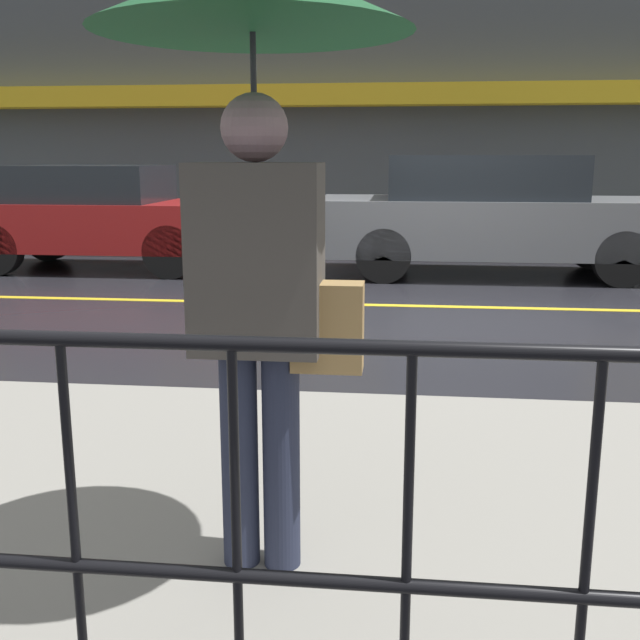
{
  "coord_description": "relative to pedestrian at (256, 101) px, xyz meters",
  "views": [
    {
      "loc": [
        -0.23,
        -7.99,
        1.59
      ],
      "look_at": [
        -0.73,
        -3.5,
        0.6
      ],
      "focal_mm": 42.0,
      "sensor_mm": 36.0,
      "label": 1
    }
  ],
  "objects": [
    {
      "name": "pedestrian",
      "position": [
        0.0,
        0.0,
        0.0
      ],
      "size": [
        1.02,
        1.02,
        2.05
      ],
      "rotation": [
        0.0,
        0.0,
        3.14
      ],
      "color": "#23283D",
      "rests_on": "sidewalk_near"
    },
    {
      "name": "sidewalk_far",
      "position": [
        0.7,
        10.08,
        -1.69
      ],
      "size": [
        28.0,
        1.97,
        0.14
      ],
      "color": "gray",
      "rests_on": "ground_plane"
    },
    {
      "name": "car_red",
      "position": [
        -3.82,
        7.84,
        -1.0
      ],
      "size": [
        3.91,
        1.74,
        1.46
      ],
      "color": "maroon",
      "rests_on": "ground_plane"
    },
    {
      "name": "building_storefront",
      "position": [
        0.7,
        11.19,
        1.26
      ],
      "size": [
        28.0,
        0.85,
        6.08
      ],
      "color": "#383D42",
      "rests_on": "ground_plane"
    },
    {
      "name": "car_grey",
      "position": [
        1.65,
        7.84,
        -0.94
      ],
      "size": [
        4.72,
        1.78,
        1.6
      ],
      "color": "slate",
      "rests_on": "ground_plane"
    },
    {
      "name": "railing_foreground",
      "position": [
        0.7,
        -0.85,
        -0.95
      ],
      "size": [
        12.0,
        0.04,
        1.06
      ],
      "color": "black",
      "rests_on": "sidewalk_near"
    },
    {
      "name": "ground_plane",
      "position": [
        0.7,
        5.56,
        -1.76
      ],
      "size": [
        80.0,
        80.0,
        0.0
      ],
      "primitive_type": "plane",
      "color": "black"
    },
    {
      "name": "sidewalk_near",
      "position": [
        0.7,
        0.46,
        -1.69
      ],
      "size": [
        28.0,
        3.12,
        0.14
      ],
      "color": "gray",
      "rests_on": "ground_plane"
    },
    {
      "name": "lane_marking",
      "position": [
        0.7,
        5.56,
        -1.75
      ],
      "size": [
        25.2,
        0.12,
        0.01
      ],
      "color": "gold",
      "rests_on": "ground_plane"
    }
  ]
}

